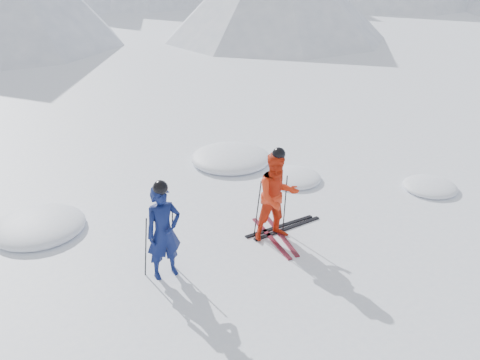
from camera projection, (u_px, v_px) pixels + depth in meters
ground at (310, 220)px, 11.10m from camera, size 160.00×160.00×0.00m
skier_blue at (164, 232)px, 8.91m from camera, size 0.66×0.44×1.78m
skier_red at (277, 197)px, 10.06m from camera, size 1.01×0.84×1.87m
pole_blue_left at (146, 247)px, 9.02m from camera, size 0.12×0.08×1.19m
pole_blue_right at (172, 237)px, 9.34m from camera, size 0.12×0.07×1.19m
pole_red_left at (258, 209)px, 10.26m from camera, size 0.12×0.10×1.24m
pole_red_right at (285, 204)px, 10.44m from camera, size 0.12×0.09×1.24m
ski_worn_left at (271, 238)px, 10.40m from camera, size 0.29×1.70×0.03m
ski_worn_right at (281, 235)px, 10.50m from camera, size 0.41×1.69×0.03m
ski_loose_a at (280, 226)px, 10.82m from camera, size 1.70×0.14×0.03m
ski_loose_b at (288, 228)px, 10.74m from camera, size 1.70×0.20×0.03m
snow_lumps at (207, 185)px, 12.71m from camera, size 10.33×5.67×0.48m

